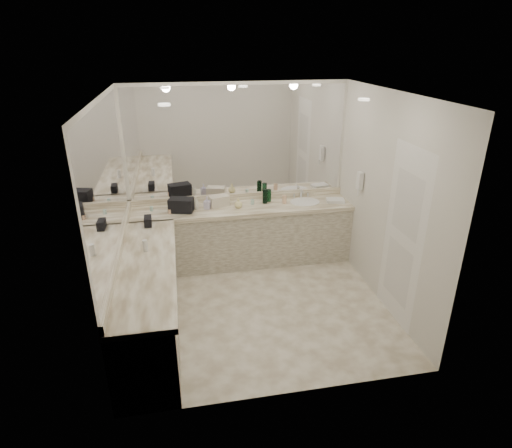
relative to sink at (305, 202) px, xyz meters
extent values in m
plane|color=beige|center=(-0.95, -1.20, -0.90)|extent=(3.20, 3.20, 0.00)
plane|color=white|center=(-0.95, -1.20, 1.71)|extent=(3.20, 3.20, 0.00)
cube|color=silver|center=(-0.95, 0.30, 0.41)|extent=(3.20, 0.02, 2.60)
cube|color=silver|center=(-2.55, -1.20, 0.41)|extent=(0.02, 3.00, 2.60)
cube|color=silver|center=(0.65, -1.20, 0.41)|extent=(0.02, 3.00, 2.60)
cube|color=beige|center=(-0.95, 0.00, -0.48)|extent=(3.20, 0.60, 0.84)
cube|color=white|center=(-0.95, -0.01, -0.03)|extent=(3.20, 0.64, 0.06)
cube|color=beige|center=(-2.25, -1.50, -0.48)|extent=(0.60, 2.40, 0.84)
cube|color=white|center=(-2.24, -1.50, -0.03)|extent=(0.64, 2.42, 0.06)
cube|color=white|center=(-0.95, 0.28, 0.05)|extent=(3.20, 0.04, 0.10)
cube|color=white|center=(-2.53, -1.20, 0.05)|extent=(0.04, 3.00, 0.10)
cube|color=white|center=(-0.95, 0.29, 0.88)|extent=(3.12, 0.01, 1.55)
cube|color=white|center=(-2.54, -1.20, 0.88)|extent=(0.01, 2.92, 1.55)
cylinder|color=white|center=(0.00, 0.00, 0.00)|extent=(0.44, 0.44, 0.03)
cube|color=silver|center=(0.00, 0.21, 0.07)|extent=(0.24, 0.16, 0.14)
cube|color=white|center=(0.61, -0.50, 0.46)|extent=(0.06, 0.10, 0.24)
cube|color=white|center=(0.64, -1.70, 0.16)|extent=(0.02, 0.82, 2.10)
cube|color=black|center=(-1.81, -0.04, 0.10)|extent=(0.37, 0.28, 0.19)
cube|color=black|center=(-2.25, -0.45, 0.06)|extent=(0.10, 0.20, 0.11)
cube|color=beige|center=(-1.27, 0.09, 0.08)|extent=(0.31, 0.23, 0.16)
cube|color=white|center=(0.45, -0.07, 0.03)|extent=(0.29, 0.23, 0.04)
cylinder|color=white|center=(-2.25, -1.19, 0.07)|extent=(0.06, 0.06, 0.13)
imported|color=silver|center=(-1.60, 0.01, 0.10)|extent=(0.08, 0.08, 0.18)
imported|color=silver|center=(-1.45, 0.00, 0.10)|extent=(0.11, 0.11, 0.18)
imported|color=beige|center=(-1.00, -0.05, 0.08)|extent=(0.14, 0.14, 0.15)
cylinder|color=#114426|center=(-0.59, 0.07, 0.10)|extent=(0.07, 0.07, 0.20)
cylinder|color=#114426|center=(-0.59, 0.08, 0.11)|extent=(0.06, 0.06, 0.21)
cylinder|color=#114426|center=(-0.52, 0.14, 0.10)|extent=(0.07, 0.07, 0.18)
cylinder|color=#E0B28C|center=(-1.97, -0.08, 0.04)|extent=(0.06, 0.06, 0.07)
cylinder|color=silver|center=(-2.22, 0.07, 0.04)|extent=(0.05, 0.05, 0.07)
cylinder|color=#E0B28C|center=(-0.31, 0.01, 0.07)|extent=(0.06, 0.06, 0.12)
cylinder|color=silver|center=(-0.78, 0.06, 0.04)|extent=(0.05, 0.05, 0.08)
cylinder|color=#9966B2|center=(-1.31, 0.08, 0.04)|extent=(0.06, 0.06, 0.08)
cylinder|color=silver|center=(-1.18, 0.13, 0.04)|extent=(0.04, 0.04, 0.07)
camera|label=1|loc=(-1.83, -5.70, 2.23)|focal=30.00mm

